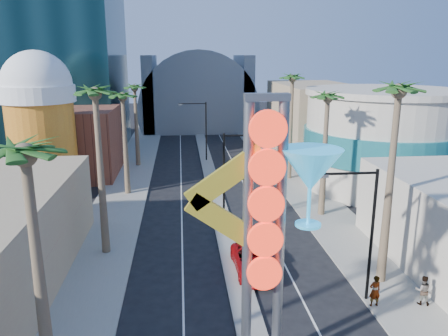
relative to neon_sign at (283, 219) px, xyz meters
The scene contains 22 objects.
sidewalk_west 34.43m from the neon_sign, 107.85° to the left, with size 5.00×100.00×0.15m, color gray.
sidewalk_east 33.97m from the neon_sign, 74.84° to the left, with size 5.00×100.00×0.15m, color gray.
median 35.79m from the neon_sign, 91.33° to the left, with size 1.60×84.00×0.15m, color gray.
brick_filler_west 39.01m from the neon_sign, 115.64° to the left, with size 10.00×10.00×8.00m, color brown.
filler_east 47.58m from the neon_sign, 71.37° to the left, with size 10.00×20.00×10.00m, color tan.
beer_mug 32.39m from the neon_sign, 123.38° to the left, with size 7.00×7.00×14.50m.
turquoise_building 32.10m from the neon_sign, 57.56° to the left, with size 16.60×16.60×10.60m.
canopy 69.11m from the neon_sign, 90.68° to the left, with size 22.00×16.00×22.00m.
neon_sign is the anchor object (origin of this frame).
streetlight_0 17.21m from the neon_sign, 90.90° to the left, with size 3.79×0.25×8.00m.
streetlight_1 41.13m from the neon_sign, 91.90° to the left, with size 3.79×0.25×8.00m.
streetlight_2 8.15m from the neon_sign, 40.46° to the left, with size 3.45×0.25×8.00m.
palm_0 10.21m from the neon_sign, behind, with size 2.40×2.40×11.70m.
palm_1 16.70m from the neon_sign, 126.98° to the left, with size 2.40×2.40×12.70m.
palm_2 28.85m from the neon_sign, 109.95° to the left, with size 2.40×2.40×11.20m.
palm_3 40.31m from the neon_sign, 104.11° to the left, with size 2.40×2.40×11.20m.
palm_5 11.50m from the neon_sign, 40.70° to the left, with size 2.40×2.40×13.20m.
palm_6 20.89m from the neon_sign, 66.74° to the left, with size 2.40×2.40×11.70m.
palm_7 32.29m from the neon_sign, 75.23° to the left, with size 2.40×2.40×12.70m.
red_pickup 11.26m from the neon_sign, 87.60° to the left, with size 2.50×5.42×1.51m, color #A90D11.
pedestrian_a 9.94m from the neon_sign, 33.28° to the left, with size 0.68×0.45×1.87m, color gray.
pedestrian_b 11.96m from the neon_sign, 24.10° to the left, with size 0.85×0.66×1.75m, color gray.
Camera 1 is at (-3.39, -13.93, 13.98)m, focal length 35.00 mm.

